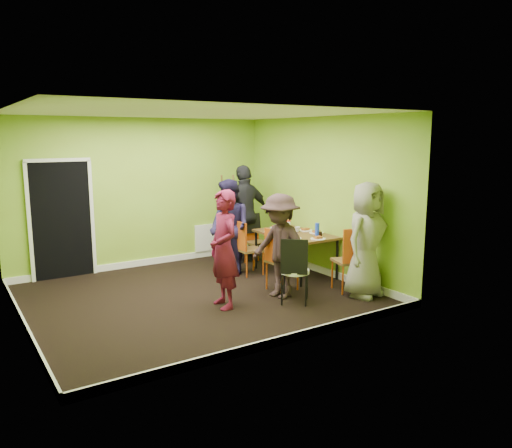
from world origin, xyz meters
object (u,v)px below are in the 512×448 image
(blue_bottle, at_px, (317,229))
(person_back_end, at_px, (245,214))
(chair_left_near, at_px, (278,256))
(chair_bentwood, at_px, (295,267))
(dining_table, at_px, (295,236))
(chair_left_far, at_px, (246,245))
(person_left_near, at_px, (280,246))
(orange_bottle, at_px, (283,229))
(chair_front_end, at_px, (351,256))
(person_standing, at_px, (224,249))
(person_left_far, at_px, (230,227))
(thermos, at_px, (289,227))
(chair_back_end, at_px, (252,228))
(easel, at_px, (233,216))
(person_front_end, at_px, (366,240))

(blue_bottle, xyz_separation_m, person_back_end, (-0.47, 1.64, 0.10))
(chair_left_near, height_order, chair_bentwood, chair_left_near)
(dining_table, relative_size, chair_left_far, 1.54)
(dining_table, xyz_separation_m, person_left_near, (-0.99, -0.92, 0.11))
(chair_bentwood, bearing_deg, person_back_end, 115.58)
(orange_bottle, bearing_deg, chair_front_end, -83.88)
(person_standing, bearing_deg, person_left_far, 152.49)
(chair_front_end, distance_m, blue_bottle, 1.01)
(dining_table, xyz_separation_m, person_standing, (-1.94, -0.86, 0.16))
(chair_left_far, xyz_separation_m, person_left_far, (-0.22, 0.21, 0.31))
(orange_bottle, distance_m, person_left_near, 1.50)
(chair_bentwood, relative_size, orange_bottle, 13.20)
(chair_left_far, relative_size, thermos, 4.63)
(chair_bentwood, bearing_deg, dining_table, 93.78)
(chair_left_far, relative_size, orange_bottle, 12.80)
(chair_bentwood, bearing_deg, thermos, 97.86)
(dining_table, height_order, person_left_far, person_left_far)
(chair_front_end, xyz_separation_m, person_back_end, (-0.37, 2.61, 0.37))
(chair_left_far, height_order, chair_left_near, chair_left_near)
(person_standing, height_order, person_left_far, person_standing)
(blue_bottle, height_order, orange_bottle, blue_bottle)
(chair_back_end, height_order, person_left_far, person_left_far)
(chair_back_end, height_order, orange_bottle, chair_back_end)
(person_standing, xyz_separation_m, person_left_near, (0.94, -0.07, -0.05))
(chair_left_near, relative_size, chair_front_end, 0.96)
(person_left_far, bearing_deg, dining_table, 51.67)
(chair_left_near, distance_m, chair_front_end, 1.15)
(easel, distance_m, orange_bottle, 1.55)
(easel, height_order, person_front_end, person_front_end)
(orange_bottle, distance_m, person_front_end, 1.87)
(chair_left_far, distance_m, orange_bottle, 0.76)
(chair_back_end, xyz_separation_m, chair_front_end, (0.29, -2.48, -0.09))
(blue_bottle, distance_m, person_front_end, 1.23)
(dining_table, xyz_separation_m, chair_back_end, (-0.20, 1.14, -0.02))
(chair_bentwood, relative_size, easel, 0.59)
(chair_front_end, height_order, easel, easel)
(thermos, height_order, person_front_end, person_front_end)
(person_left_near, bearing_deg, chair_front_end, 55.70)
(dining_table, relative_size, thermos, 7.14)
(chair_back_end, relative_size, thermos, 4.57)
(chair_bentwood, height_order, orange_bottle, chair_bentwood)
(chair_back_end, height_order, person_back_end, person_back_end)
(orange_bottle, bearing_deg, person_left_near, -127.82)
(dining_table, bearing_deg, orange_bottle, 106.16)
(chair_bentwood, height_order, person_front_end, person_front_end)
(person_back_end, bearing_deg, person_front_end, 94.62)
(blue_bottle, relative_size, person_left_near, 0.14)
(thermos, distance_m, person_back_end, 1.23)
(person_front_end, bearing_deg, blue_bottle, 75.04)
(chair_left_near, height_order, person_back_end, person_back_end)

